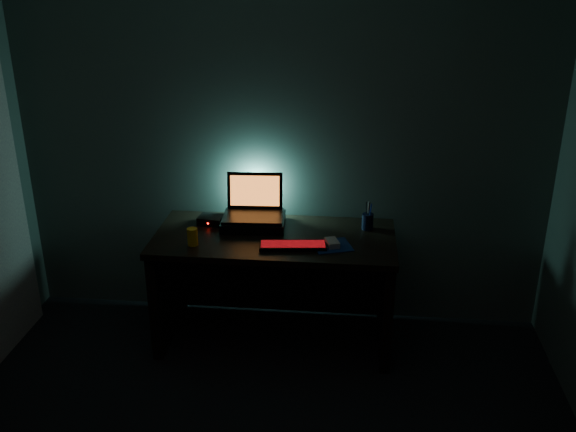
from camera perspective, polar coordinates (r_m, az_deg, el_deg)
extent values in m
cube|color=#46504B|center=(4.18, -0.63, 6.64)|extent=(3.50, 0.00, 2.50)
cube|color=black|center=(4.00, -1.21, -2.02)|extent=(1.50, 0.70, 0.04)
cube|color=black|center=(4.31, -10.64, -6.13)|extent=(0.06, 0.64, 0.71)
cube|color=black|center=(4.15, 8.68, -7.14)|extent=(0.06, 0.64, 0.71)
cube|color=black|center=(4.46, -0.65, -4.67)|extent=(1.38, 0.02, 0.65)
cube|color=black|center=(4.12, -3.08, -0.53)|extent=(0.42, 0.32, 0.06)
cube|color=black|center=(4.11, -3.09, -0.02)|extent=(0.39, 0.28, 0.02)
cube|color=black|center=(4.18, -2.96, 2.29)|extent=(0.36, 0.07, 0.24)
cube|color=orange|center=(4.18, -2.97, 2.25)|extent=(0.32, 0.05, 0.20)
cube|color=black|center=(3.83, 0.45, -2.65)|extent=(0.41, 0.17, 0.02)
cube|color=red|center=(3.83, 0.45, -2.49)|extent=(0.39, 0.15, 0.00)
cube|color=navy|center=(3.86, 3.93, -2.65)|extent=(0.27, 0.26, 0.00)
cube|color=#939499|center=(3.86, 3.94, -2.39)|extent=(0.10, 0.13, 0.03)
cylinder|color=black|center=(4.10, 7.08, -0.49)|extent=(0.08, 0.08, 0.10)
cylinder|color=#D79A0B|center=(3.89, -8.48, -1.84)|extent=(0.06, 0.06, 0.11)
cube|color=black|center=(4.19, -6.85, -0.34)|extent=(0.17, 0.14, 0.05)
sphere|color=#FF0C07|center=(4.14, -7.13, -0.67)|extent=(0.01, 0.01, 0.01)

